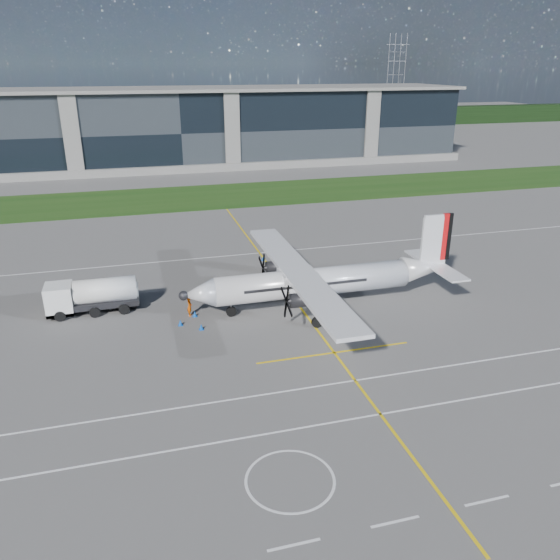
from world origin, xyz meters
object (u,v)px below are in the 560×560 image
at_px(pylon_east, 396,79).
at_px(safety_cone_nose_stbd, 195,314).
at_px(baggage_tug, 121,296).
at_px(safety_cone_nose_port, 201,327).
at_px(turboprop_aircraft, 323,265).
at_px(safety_cone_fwd, 180,323).
at_px(safety_cone_stbdwing, 263,258).
at_px(ground_crew_person, 189,305).
at_px(fuel_tanker_truck, 85,297).

distance_m(pylon_east, safety_cone_nose_stbd, 173.55).
relative_size(baggage_tug, safety_cone_nose_port, 6.38).
height_order(turboprop_aircraft, safety_cone_fwd, turboprop_aircraft).
height_order(safety_cone_fwd, safety_cone_nose_port, same).
height_order(safety_cone_stbdwing, safety_cone_fwd, same).
distance_m(turboprop_aircraft, safety_cone_stbdwing, 13.79).
height_order(turboprop_aircraft, baggage_tug, turboprop_aircraft).
relative_size(turboprop_aircraft, safety_cone_nose_port, 51.12).
relative_size(safety_cone_stbdwing, safety_cone_nose_stbd, 1.00).
bearing_deg(safety_cone_nose_stbd, baggage_tug, 146.83).
distance_m(safety_cone_nose_stbd, safety_cone_fwd, 1.96).
xyz_separation_m(baggage_tug, ground_crew_person, (5.59, -3.61, 0.02)).
distance_m(baggage_tug, ground_crew_person, 6.66).
xyz_separation_m(safety_cone_nose_stbd, safety_cone_fwd, (-1.37, -1.40, 0.00)).
distance_m(fuel_tanker_truck, safety_cone_nose_stbd, 9.57).
xyz_separation_m(safety_cone_stbdwing, safety_cone_fwd, (-10.43, -13.75, 0.00)).
xyz_separation_m(fuel_tanker_truck, safety_cone_fwd, (7.54, -4.66, -1.25)).
bearing_deg(safety_cone_stbdwing, safety_cone_nose_stbd, -126.28).
xyz_separation_m(pylon_east, ground_crew_person, (-91.64, -146.59, -14.02)).
xyz_separation_m(turboprop_aircraft, baggage_tug, (-17.20, 4.70, -2.88)).
bearing_deg(safety_cone_nose_port, turboprop_aircraft, 9.46).
bearing_deg(fuel_tanker_truck, safety_cone_nose_stbd, -20.08).
bearing_deg(ground_crew_person, safety_cone_fwd, 159.66).
distance_m(ground_crew_person, safety_cone_stbdwing, 15.33).
relative_size(fuel_tanker_truck, safety_cone_nose_port, 15.97).
bearing_deg(safety_cone_nose_port, baggage_tug, 133.29).
relative_size(pylon_east, safety_cone_nose_stbd, 60.00).
distance_m(fuel_tanker_truck, baggage_tug, 3.06).
bearing_deg(baggage_tug, safety_cone_stbdwing, 29.32).
height_order(safety_cone_stbdwing, safety_cone_nose_stbd, same).
distance_m(baggage_tug, safety_cone_stbdwing, 17.26).
relative_size(ground_crew_person, safety_cone_fwd, 3.91).
bearing_deg(fuel_tanker_truck, safety_cone_fwd, -31.71).
distance_m(pylon_east, fuel_tanker_truck, 175.62).
bearing_deg(safety_cone_nose_stbd, fuel_tanker_truck, 159.92).
relative_size(pylon_east, safety_cone_nose_port, 60.00).
xyz_separation_m(safety_cone_stbdwing, safety_cone_nose_port, (-8.88, -14.98, 0.00)).
relative_size(pylon_east, safety_cone_stbdwing, 60.00).
bearing_deg(safety_cone_nose_port, fuel_tanker_truck, 147.07).
distance_m(turboprop_aircraft, safety_cone_fwd, 13.11).
xyz_separation_m(safety_cone_fwd, safety_cone_nose_port, (1.56, -1.23, 0.00)).
distance_m(safety_cone_fwd, safety_cone_nose_port, 1.99).
height_order(fuel_tanker_truck, safety_cone_nose_stbd, fuel_tanker_truck).
relative_size(turboprop_aircraft, safety_cone_fwd, 51.12).
relative_size(baggage_tug, ground_crew_person, 1.63).
xyz_separation_m(pylon_east, fuel_tanker_truck, (-100.17, -143.62, -13.50)).
xyz_separation_m(baggage_tug, safety_cone_stbdwing, (15.04, 8.44, -0.71)).
xyz_separation_m(turboprop_aircraft, safety_cone_nose_stbd, (-11.23, 0.79, -3.58)).
distance_m(turboprop_aircraft, safety_cone_nose_stbd, 11.82).
bearing_deg(safety_cone_fwd, safety_cone_nose_port, -38.40).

